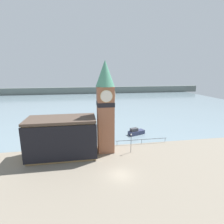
{
  "coord_description": "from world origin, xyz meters",
  "views": [
    {
      "loc": [
        -5.81,
        -25.61,
        17.02
      ],
      "look_at": [
        -0.32,
        7.25,
        9.24
      ],
      "focal_mm": 28.0,
      "sensor_mm": 36.0,
      "label": 1
    }
  ],
  "objects": [
    {
      "name": "lamp_post",
      "position": [
        3.89,
        7.92,
        2.91
      ],
      "size": [
        0.32,
        0.32,
        4.19
      ],
      "color": "#2D2D33",
      "rests_on": "ground_plane"
    },
    {
      "name": "mooring_bollard_near",
      "position": [
        0.36,
        10.17,
        0.31
      ],
      "size": [
        0.25,
        0.25,
        0.58
      ],
      "color": "black",
      "rests_on": "ground_plane"
    },
    {
      "name": "clock_tower",
      "position": [
        -1.31,
        9.66,
        10.22
      ],
      "size": [
        3.86,
        3.86,
        19.25
      ],
      "color": "#935B42",
      "rests_on": "ground_plane"
    },
    {
      "name": "boat_near",
      "position": [
        8.23,
        18.3,
        0.72
      ],
      "size": [
        4.93,
        3.2,
        1.89
      ],
      "rotation": [
        0.0,
        0.0,
        0.34
      ],
      "color": "#333856",
      "rests_on": "water"
    },
    {
      "name": "pier_building",
      "position": [
        -10.28,
        8.64,
        4.04
      ],
      "size": [
        13.54,
        6.78,
        8.05
      ],
      "color": "#A88451",
      "rests_on": "ground_plane"
    },
    {
      "name": "ground_plane",
      "position": [
        0.0,
        0.0,
        0.0
      ],
      "size": [
        160.0,
        160.0,
        0.0
      ],
      "primitive_type": "plane",
      "color": "gray"
    },
    {
      "name": "water",
      "position": [
        0.0,
        72.21,
        -0.0
      ],
      "size": [
        160.0,
        120.0,
        0.0
      ],
      "color": "gray",
      "rests_on": "ground_plane"
    },
    {
      "name": "far_shoreline",
      "position": [
        0.0,
        112.21,
        2.5
      ],
      "size": [
        180.0,
        3.0,
        5.0
      ],
      "color": "slate",
      "rests_on": "water"
    },
    {
      "name": "pier_railing",
      "position": [
        7.68,
        11.96,
        0.97
      ],
      "size": [
        12.66,
        0.08,
        1.09
      ],
      "color": "#333338",
      "rests_on": "ground_plane"
    }
  ]
}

